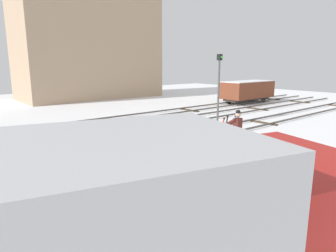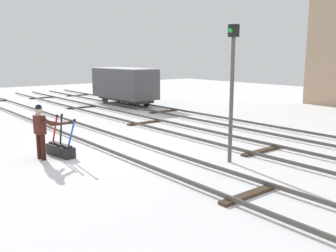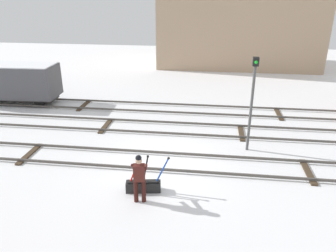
{
  "view_description": "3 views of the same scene",
  "coord_description": "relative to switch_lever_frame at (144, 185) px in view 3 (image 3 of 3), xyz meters",
  "views": [
    {
      "loc": [
        -10.14,
        -10.04,
        3.61
      ],
      "look_at": [
        -1.31,
        0.57,
        0.7
      ],
      "focal_mm": 31.56,
      "sensor_mm": 36.0,
      "label": 1
    },
    {
      "loc": [
        11.06,
        -6.65,
        3.26
      ],
      "look_at": [
        0.81,
        1.56,
        0.75
      ],
      "focal_mm": 39.07,
      "sensor_mm": 36.0,
      "label": 2
    },
    {
      "loc": [
        1.84,
        -11.96,
        6.75
      ],
      "look_at": [
        0.14,
        0.97,
        1.29
      ],
      "focal_mm": 35.27,
      "sensor_mm": 36.0,
      "label": 3
    }
  ],
  "objects": [
    {
      "name": "ground_plane",
      "position": [
        0.34,
        2.09,
        -0.24
      ],
      "size": [
        60.0,
        60.0,
        0.0
      ],
      "primitive_type": "plane",
      "color": "white"
    },
    {
      "name": "track_main_line",
      "position": [
        0.34,
        2.09,
        -0.13
      ],
      "size": [
        44.0,
        1.94,
        0.18
      ],
      "color": "#4C4742",
      "rests_on": "ground_plane"
    },
    {
      "name": "track_siding_near",
      "position": [
        0.34,
        5.63,
        -0.14
      ],
      "size": [
        44.0,
        1.94,
        0.18
      ],
      "color": "#4C4742",
      "rests_on": "ground_plane"
    },
    {
      "name": "track_siding_far",
      "position": [
        0.34,
        8.64,
        -0.13
      ],
      "size": [
        44.0,
        1.94,
        0.18
      ],
      "color": "#4C4742",
      "rests_on": "ground_plane"
    },
    {
      "name": "switch_lever_frame",
      "position": [
        0.0,
        0.0,
        0.0
      ],
      "size": [
        1.58,
        0.55,
        1.44
      ],
      "rotation": [
        0.0,
        0.0,
        0.16
      ],
      "color": "black",
      "rests_on": "ground_plane"
    },
    {
      "name": "rail_worker",
      "position": [
        -0.0,
        -0.62,
        0.76
      ],
      "size": [
        0.61,
        0.73,
        1.78
      ],
      "rotation": [
        0.0,
        0.0,
        0.16
      ],
      "color": "#351511",
      "rests_on": "ground_plane"
    },
    {
      "name": "signal_post",
      "position": [
        3.98,
        3.84,
        2.29
      ],
      "size": [
        0.24,
        0.32,
        4.18
      ],
      "color": "#4C4C4C",
      "rests_on": "ground_plane"
    },
    {
      "name": "freight_car_back_track",
      "position": [
        -9.82,
        8.64,
        1.18
      ],
      "size": [
        5.21,
        2.19,
        2.49
      ],
      "rotation": [
        0.0,
        0.0,
        0.03
      ],
      "color": "#2D2B28",
      "rests_on": "ground_plane"
    }
  ]
}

